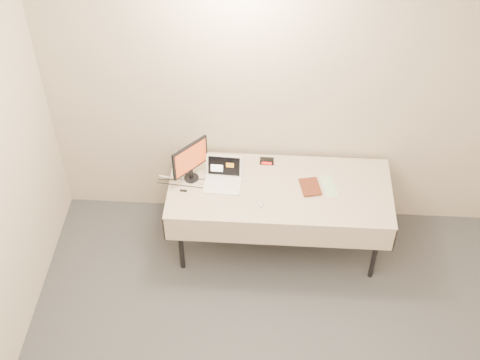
# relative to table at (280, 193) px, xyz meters

# --- Properties ---
(back_wall) EXTENTS (4.00, 0.10, 2.70)m
(back_wall) POSITION_rel_table_xyz_m (0.00, 0.45, 0.67)
(back_wall) COLOR beige
(back_wall) RESTS_ON ground
(table) EXTENTS (1.86, 0.81, 0.74)m
(table) POSITION_rel_table_xyz_m (0.00, 0.00, 0.00)
(table) COLOR black
(table) RESTS_ON ground
(laptop) EXTENTS (0.31, 0.28, 0.21)m
(laptop) POSITION_rel_table_xyz_m (-0.48, 0.04, 0.11)
(laptop) COLOR white
(laptop) RESTS_ON table
(monitor) EXTENTS (0.26, 0.29, 0.37)m
(monitor) POSITION_rel_table_xyz_m (-0.75, 0.07, 0.28)
(monitor) COLOR black
(monitor) RESTS_ON table
(book) EXTENTS (0.16, 0.05, 0.21)m
(book) POSITION_rel_table_xyz_m (0.17, -0.00, 0.17)
(book) COLOR #9B391C
(book) RESTS_ON table
(alarm_clock) EXTENTS (0.12, 0.05, 0.05)m
(alarm_clock) POSITION_rel_table_xyz_m (-0.12, 0.29, 0.09)
(alarm_clock) COLOR black
(alarm_clock) RESTS_ON table
(clicker) EXTENTS (0.07, 0.10, 0.02)m
(clicker) POSITION_rel_table_xyz_m (-0.16, -0.20, 0.07)
(clicker) COLOR #BBBBBD
(clicker) RESTS_ON table
(paper_form) EXTENTS (0.16, 0.27, 0.00)m
(paper_form) POSITION_rel_table_xyz_m (0.41, 0.05, 0.06)
(paper_form) COLOR #BAE5B6
(paper_form) RESTS_ON table
(usb_dongle) EXTENTS (0.06, 0.02, 0.01)m
(usb_dongle) POSITION_rel_table_xyz_m (-0.80, -0.09, 0.07)
(usb_dongle) COLOR black
(usb_dongle) RESTS_ON table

